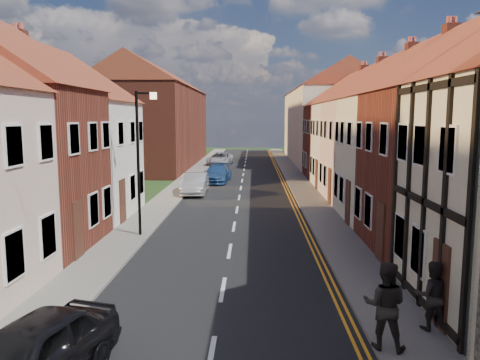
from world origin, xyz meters
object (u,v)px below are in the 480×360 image
object	(u,v)px
pedestrian_right	(385,305)
car_distant	(220,159)
car_near	(30,356)
pedestrian_right_b	(432,295)
lamppost	(140,154)
car_far	(217,174)
car_mid	(195,184)

from	to	relation	value
pedestrian_right	car_distant	bearing A→B (deg)	-62.65
car_distant	pedestrian_right	xyz separation A→B (m)	(6.34, -39.96, 0.39)
car_near	pedestrian_right_b	bearing A→B (deg)	33.18
lamppost	car_distant	bearing A→B (deg)	87.78
car_far	pedestrian_right_b	xyz separation A→B (m)	(6.99, -25.71, 0.27)
car_mid	pedestrian_right	xyz separation A→B (m)	(6.65, -20.92, 0.37)
pedestrian_right_b	pedestrian_right	bearing A→B (deg)	41.66
pedestrian_right	pedestrian_right_b	xyz separation A→B (m)	(1.34, 0.93, -0.13)
car_near	car_far	bearing A→B (deg)	103.37
car_mid	car_distant	distance (m)	19.05
car_far	pedestrian_right	size ratio (longest dim) A/B	2.43
lamppost	pedestrian_right	bearing A→B (deg)	-52.00
car_distant	car_far	bearing A→B (deg)	-80.81
car_far	pedestrian_right	xyz separation A→B (m)	(5.65, -26.64, 0.40)
lamppost	car_mid	distance (m)	11.68
car_far	pedestrian_right_b	bearing A→B (deg)	-69.91
pedestrian_right_b	car_distant	bearing A→B (deg)	-72.00
car_far	car_mid	bearing A→B (deg)	-95.01
car_mid	car_distant	size ratio (longest dim) A/B	0.86
pedestrian_right_b	car_far	bearing A→B (deg)	-67.91
car_distant	pedestrian_right_b	bearing A→B (deg)	-72.62
car_far	pedestrian_right	world-z (taller)	pedestrian_right
pedestrian_right	pedestrian_right_b	size ratio (longest dim) A/B	1.16
car_mid	pedestrian_right	distance (m)	21.95
pedestrian_right_b	car_near	bearing A→B (deg)	24.16
lamppost	car_distant	size ratio (longest dim) A/B	1.21
lamppost	pedestrian_right	world-z (taller)	lamppost
car_near	car_far	xyz separation A→B (m)	(1.25, 28.28, -0.02)
car_near	pedestrian_right	distance (m)	7.10
lamppost	pedestrian_right_b	bearing A→B (deg)	-44.46
lamppost	car_near	world-z (taller)	lamppost
car_far	pedestrian_right_b	size ratio (longest dim) A/B	2.83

